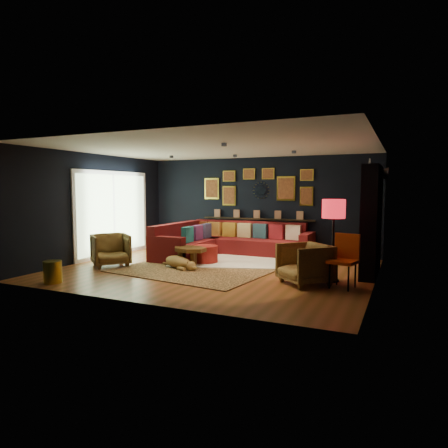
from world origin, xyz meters
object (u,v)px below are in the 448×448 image
at_px(pouf, 205,254).
at_px(gold_stool, 53,272).
at_px(floor_lamp, 334,213).
at_px(dog, 178,259).
at_px(orange_chair, 345,256).
at_px(sectional, 223,243).
at_px(armchair_right, 305,262).
at_px(coffee_table, 190,251).
at_px(armchair_left, 111,248).

height_order(pouf, gold_stool, pouf).
relative_size(pouf, gold_stool, 1.43).
relative_size(floor_lamp, dog, 1.37).
relative_size(gold_stool, orange_chair, 0.43).
xyz_separation_m(gold_stool, floor_lamp, (4.70, 2.28, 1.09)).
height_order(sectional, pouf, sectional).
xyz_separation_m(armchair_right, floor_lamp, (0.43, 0.42, 0.89)).
distance_m(coffee_table, orange_chair, 3.40).
height_order(coffee_table, orange_chair, orange_chair).
relative_size(sectional, armchair_right, 4.15).
xyz_separation_m(coffee_table, floor_lamp, (3.10, -0.04, 0.93)).
relative_size(armchair_left, armchair_right, 0.98).
bearing_deg(floor_lamp, dog, -177.39).
xyz_separation_m(armchair_left, orange_chair, (5.08, 0.18, 0.16)).
height_order(armchair_left, dog, armchair_left).
height_order(coffee_table, armchair_right, armchair_right).
xyz_separation_m(sectional, coffee_table, (0.01, -1.82, 0.05)).
xyz_separation_m(coffee_table, gold_stool, (-1.60, -2.32, -0.16)).
bearing_deg(armchair_left, dog, -36.44).
bearing_deg(armchair_left, gold_stool, -137.51).
relative_size(gold_stool, dog, 0.36).
bearing_deg(pouf, gold_stool, -119.94).
bearing_deg(orange_chair, gold_stool, -146.17).
bearing_deg(gold_stool, armchair_right, 23.52).
bearing_deg(dog, orange_chair, 21.41).
relative_size(armchair_left, orange_chair, 0.85).
bearing_deg(gold_stool, dog, 56.53).
distance_m(sectional, coffee_table, 1.82).
xyz_separation_m(gold_stool, dog, (1.41, 2.13, -0.01)).
distance_m(pouf, dog, 0.83).
relative_size(armchair_right, orange_chair, 0.87).
xyz_separation_m(armchair_right, dog, (-2.86, 0.27, -0.21)).
height_order(sectional, gold_stool, sectional).
xyz_separation_m(pouf, floor_lamp, (3.02, -0.63, 1.07)).
bearing_deg(coffee_table, dog, -134.34).
distance_m(armchair_right, gold_stool, 4.66).
xyz_separation_m(pouf, armchair_left, (-1.79, -1.18, 0.18)).
xyz_separation_m(coffee_table, pouf, (0.08, 0.59, -0.14)).
xyz_separation_m(sectional, orange_chair, (3.38, -2.23, 0.24)).
height_order(orange_chair, floor_lamp, floor_lamp).
height_order(sectional, floor_lamp, floor_lamp).
height_order(gold_stool, dog, gold_stool).
xyz_separation_m(sectional, armchair_left, (-1.69, -2.41, 0.08)).
bearing_deg(sectional, pouf, -85.55).
xyz_separation_m(armchair_left, armchair_right, (4.38, 0.13, 0.01)).
relative_size(coffee_table, floor_lamp, 0.63).
xyz_separation_m(coffee_table, orange_chair, (3.37, -0.41, 0.19)).
bearing_deg(armchair_left, armchair_right, -49.52).
height_order(sectional, armchair_right, sectional).
distance_m(gold_stool, dog, 2.55).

